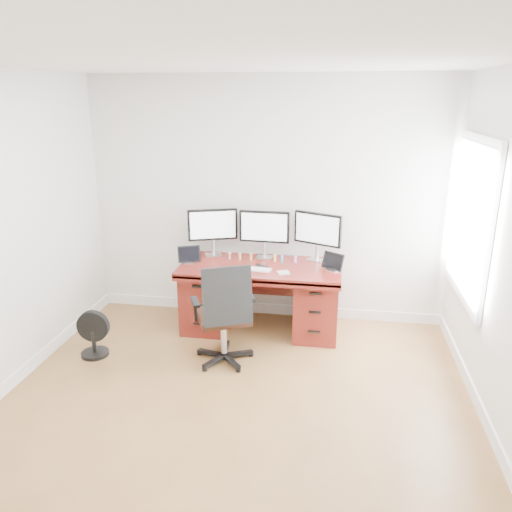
# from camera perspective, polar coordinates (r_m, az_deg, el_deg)

# --- Properties ---
(ground) EXTENTS (4.50, 4.50, 0.00)m
(ground) POSITION_cam_1_polar(r_m,az_deg,el_deg) (4.07, -3.58, -19.48)
(ground) COLOR brown
(ground) RESTS_ON ground
(back_wall) EXTENTS (4.00, 0.10, 2.70)m
(back_wall) POSITION_cam_1_polar(r_m,az_deg,el_deg) (5.57, 1.24, 6.27)
(back_wall) COLOR silver
(back_wall) RESTS_ON ground
(desk) EXTENTS (1.70, 0.80, 0.75)m
(desk) POSITION_cam_1_polar(r_m,az_deg,el_deg) (5.45, 0.56, -4.44)
(desk) COLOR #5E1812
(desk) RESTS_ON ground
(office_chair) EXTENTS (0.72, 0.72, 1.03)m
(office_chair) POSITION_cam_1_polar(r_m,az_deg,el_deg) (4.80, -3.62, -8.51)
(office_chair) COLOR black
(office_chair) RESTS_ON ground
(floor_fan) EXTENTS (0.32, 0.27, 0.47)m
(floor_fan) POSITION_cam_1_polar(r_m,az_deg,el_deg) (5.22, -18.12, -8.52)
(floor_fan) COLOR black
(floor_fan) RESTS_ON ground
(monitor_left) EXTENTS (0.53, 0.22, 0.53)m
(monitor_left) POSITION_cam_1_polar(r_m,az_deg,el_deg) (5.56, -4.97, 3.40)
(monitor_left) COLOR silver
(monitor_left) RESTS_ON desk
(monitor_center) EXTENTS (0.55, 0.15, 0.53)m
(monitor_center) POSITION_cam_1_polar(r_m,az_deg,el_deg) (5.45, 0.96, 3.17)
(monitor_center) COLOR silver
(monitor_center) RESTS_ON desk
(monitor_right) EXTENTS (0.51, 0.26, 0.53)m
(monitor_right) POSITION_cam_1_polar(r_m,az_deg,el_deg) (5.40, 7.06, 2.90)
(monitor_right) COLOR silver
(monitor_right) RESTS_ON desk
(tablet_left) EXTENTS (0.25, 0.16, 0.19)m
(tablet_left) POSITION_cam_1_polar(r_m,az_deg,el_deg) (5.39, -7.68, 0.04)
(tablet_left) COLOR silver
(tablet_left) RESTS_ON desk
(tablet_right) EXTENTS (0.24, 0.19, 0.19)m
(tablet_right) POSITION_cam_1_polar(r_m,az_deg,el_deg) (5.17, 8.78, -0.78)
(tablet_right) COLOR silver
(tablet_right) RESTS_ON desk
(keyboard) EXTENTS (0.27, 0.15, 0.01)m
(keyboard) POSITION_cam_1_polar(r_m,az_deg,el_deg) (5.15, 0.25, -1.54)
(keyboard) COLOR white
(keyboard) RESTS_ON desk
(trackpad) EXTENTS (0.15, 0.15, 0.01)m
(trackpad) POSITION_cam_1_polar(r_m,az_deg,el_deg) (5.08, 3.16, -1.90)
(trackpad) COLOR #B7B9BE
(trackpad) RESTS_ON desk
(drawing_tablet) EXTENTS (0.26, 0.21, 0.01)m
(drawing_tablet) POSITION_cam_1_polar(r_m,az_deg,el_deg) (5.16, -3.23, -1.57)
(drawing_tablet) COLOR black
(drawing_tablet) RESTS_ON desk
(phone) EXTENTS (0.14, 0.10, 0.01)m
(phone) POSITION_cam_1_polar(r_m,az_deg,el_deg) (5.26, 0.55, -1.16)
(phone) COLOR black
(phone) RESTS_ON desk
(figurine_pink) EXTENTS (0.03, 0.03, 0.08)m
(figurine_pink) POSITION_cam_1_polar(r_m,az_deg,el_deg) (5.48, -3.04, 0.07)
(figurine_pink) COLOR #D9728F
(figurine_pink) RESTS_ON desk
(figurine_yellow) EXTENTS (0.03, 0.03, 0.08)m
(figurine_yellow) POSITION_cam_1_polar(r_m,az_deg,el_deg) (5.46, -1.86, 0.02)
(figurine_yellow) COLOR #D0B863
(figurine_yellow) RESTS_ON desk
(figurine_brown) EXTENTS (0.03, 0.03, 0.08)m
(figurine_brown) POSITION_cam_1_polar(r_m,az_deg,el_deg) (5.44, -0.60, -0.05)
(figurine_brown) COLOR olive
(figurine_brown) RESTS_ON desk
(figurine_orange) EXTENTS (0.03, 0.03, 0.08)m
(figurine_orange) POSITION_cam_1_polar(r_m,az_deg,el_deg) (5.40, 2.18, -0.19)
(figurine_orange) COLOR #FAAA51
(figurine_orange) RESTS_ON desk
(figurine_blue) EXTENTS (0.03, 0.03, 0.08)m
(figurine_blue) POSITION_cam_1_polar(r_m,az_deg,el_deg) (5.40, 2.99, -0.23)
(figurine_blue) COLOR #4489DC
(figurine_blue) RESTS_ON desk
(figurine_purple) EXTENTS (0.03, 0.03, 0.08)m
(figurine_purple) POSITION_cam_1_polar(r_m,az_deg,el_deg) (5.38, 4.51, -0.30)
(figurine_purple) COLOR #9D6ED3
(figurine_purple) RESTS_ON desk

